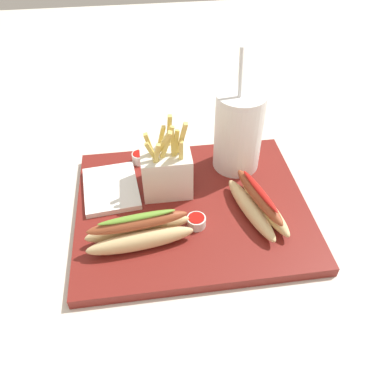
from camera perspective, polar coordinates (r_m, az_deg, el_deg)
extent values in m
cube|color=silver|center=(0.74, 0.00, -3.39)|extent=(2.40, 2.40, 0.02)
cube|color=maroon|center=(0.72, 0.00, -2.31)|extent=(0.42, 0.35, 0.02)
cylinder|color=white|center=(0.76, 6.81, 8.51)|extent=(0.09, 0.09, 0.15)
cylinder|color=white|center=(0.72, 7.34, 13.74)|extent=(0.09, 0.09, 0.01)
cylinder|color=white|center=(0.70, 7.18, 16.88)|extent=(0.01, 0.02, 0.09)
cube|color=white|center=(0.72, -3.82, 3.30)|extent=(0.09, 0.08, 0.09)
cube|color=#E5C660|center=(0.67, -5.56, 5.26)|extent=(0.03, 0.01, 0.06)
cube|color=#E5C660|center=(0.67, -1.64, 5.31)|extent=(0.01, 0.01, 0.06)
cube|color=#E5C660|center=(0.69, -4.61, 7.84)|extent=(0.02, 0.03, 0.06)
cube|color=#E5C660|center=(0.67, -3.91, 6.67)|extent=(0.03, 0.01, 0.08)
cube|color=#E5C660|center=(0.67, -4.41, 6.98)|extent=(0.03, 0.04, 0.08)
cube|color=#E5C660|center=(0.67, -5.40, 4.80)|extent=(0.02, 0.02, 0.07)
cube|color=#E5C660|center=(0.69, -3.42, 8.69)|extent=(0.01, 0.02, 0.08)
cube|color=#E5C660|center=(0.68, -2.50, 6.29)|extent=(0.02, 0.02, 0.07)
cube|color=#E5C660|center=(0.68, -6.19, 6.54)|extent=(0.02, 0.01, 0.06)
cube|color=#E5C660|center=(0.68, -2.82, 6.57)|extent=(0.01, 0.03, 0.06)
cube|color=#E5C660|center=(0.67, -1.65, 7.37)|extent=(0.02, 0.03, 0.09)
ellipsoid|color=#E5C689|center=(0.66, -7.92, -5.38)|extent=(0.18, 0.05, 0.04)
ellipsoid|color=#E5C689|center=(0.64, -7.54, -7.12)|extent=(0.18, 0.05, 0.04)
ellipsoid|color=#994728|center=(0.63, -7.98, -4.50)|extent=(0.16, 0.04, 0.02)
ellipsoid|color=#6B9E33|center=(0.62, -8.10, -3.68)|extent=(0.12, 0.03, 0.01)
ellipsoid|color=#E5C689|center=(0.69, 8.63, -2.50)|extent=(0.07, 0.16, 0.03)
ellipsoid|color=#E5C689|center=(0.70, 10.55, -1.86)|extent=(0.07, 0.16, 0.03)
ellipsoid|color=#994728|center=(0.68, 9.85, -0.61)|extent=(0.06, 0.15, 0.02)
ellipsoid|color=red|center=(0.67, 9.98, 0.19)|extent=(0.04, 0.11, 0.01)
cylinder|color=white|center=(0.81, -7.75, 5.01)|extent=(0.03, 0.03, 0.02)
cylinder|color=#B2140F|center=(0.80, -7.81, 5.49)|extent=(0.03, 0.03, 0.01)
cylinder|color=white|center=(0.67, 1.03, -4.34)|extent=(0.03, 0.03, 0.02)
cylinder|color=#B2140F|center=(0.67, 1.04, -3.92)|extent=(0.03, 0.03, 0.01)
cube|color=white|center=(0.75, -11.84, 0.54)|extent=(0.11, 0.14, 0.01)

